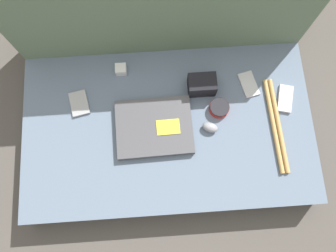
% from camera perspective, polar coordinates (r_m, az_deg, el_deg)
% --- Properties ---
extents(ground_plane, '(8.00, 8.00, 0.00)m').
position_cam_1_polar(ground_plane, '(1.43, 0.00, -1.56)').
color(ground_plane, '#4C4742').
extents(couch_seat, '(1.16, 0.67, 0.13)m').
position_cam_1_polar(couch_seat, '(1.36, 0.00, -0.92)').
color(couch_seat, slate).
rests_on(couch_seat, ground_plane).
extents(couch_backrest, '(1.16, 0.20, 0.53)m').
position_cam_1_polar(couch_backrest, '(1.36, -1.33, 19.28)').
color(couch_backrest, '#60755B').
rests_on(couch_backrest, ground_plane).
extents(laptop, '(0.30, 0.24, 0.03)m').
position_cam_1_polar(laptop, '(1.28, -2.41, -0.08)').
color(laptop, '#47474C').
rests_on(laptop, couch_seat).
extents(computer_mouse, '(0.07, 0.06, 0.03)m').
position_cam_1_polar(computer_mouse, '(1.29, 7.35, -0.24)').
color(computer_mouse, gray).
rests_on(computer_mouse, couch_seat).
extents(speaker_puck, '(0.08, 0.08, 0.03)m').
position_cam_1_polar(speaker_puck, '(1.32, 8.93, 3.11)').
color(speaker_puck, red).
rests_on(speaker_puck, couch_seat).
extents(phone_silver, '(0.08, 0.12, 0.01)m').
position_cam_1_polar(phone_silver, '(1.39, 13.87, 7.07)').
color(phone_silver, '#B7B7BC').
rests_on(phone_silver, couch_seat).
extents(phone_black, '(0.09, 0.11, 0.01)m').
position_cam_1_polar(phone_black, '(1.37, -15.19, 3.82)').
color(phone_black, '#99999E').
rests_on(phone_black, couch_seat).
extents(phone_small, '(0.08, 0.12, 0.01)m').
position_cam_1_polar(phone_small, '(1.41, 19.72, 4.49)').
color(phone_small, '#B7B7BC').
rests_on(phone_small, couch_seat).
extents(camera_pouch, '(0.11, 0.08, 0.08)m').
position_cam_1_polar(camera_pouch, '(1.32, 5.92, 7.14)').
color(camera_pouch, black).
rests_on(camera_pouch, couch_seat).
extents(charger_brick, '(0.04, 0.04, 0.04)m').
position_cam_1_polar(charger_brick, '(1.37, -8.19, 9.73)').
color(charger_brick, silver).
rests_on(charger_brick, couch_seat).
extents(drumstick_pair, '(0.05, 0.38, 0.02)m').
position_cam_1_polar(drumstick_pair, '(1.36, 18.30, 0.19)').
color(drumstick_pair, tan).
rests_on(drumstick_pair, couch_seat).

